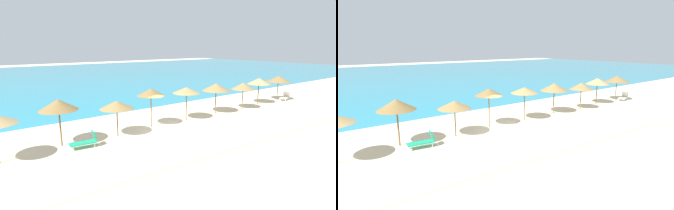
% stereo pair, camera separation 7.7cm
% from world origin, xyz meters
% --- Properties ---
extents(ground_plane, '(160.00, 160.00, 0.00)m').
position_xyz_m(ground_plane, '(0.00, 0.00, 0.00)').
color(ground_plane, beige).
extents(sea_water, '(160.00, 64.47, 0.01)m').
position_xyz_m(sea_water, '(0.00, 39.31, 0.00)').
color(sea_water, teal).
rests_on(sea_water, ground_plane).
extents(beach_umbrella_3, '(2.24, 2.24, 2.84)m').
position_xyz_m(beach_umbrella_3, '(-6.92, 2.04, 2.51)').
color(beach_umbrella_3, brown).
rests_on(beach_umbrella_3, ground_plane).
extents(beach_umbrella_4, '(2.20, 2.20, 2.38)m').
position_xyz_m(beach_umbrella_4, '(-3.45, 1.59, 2.12)').
color(beach_umbrella_4, brown).
rests_on(beach_umbrella_4, ground_plane).
extents(beach_umbrella_5, '(2.04, 2.04, 2.86)m').
position_xyz_m(beach_umbrella_5, '(-0.53, 1.95, 2.59)').
color(beach_umbrella_5, brown).
rests_on(beach_umbrella_5, ground_plane).
extents(beach_umbrella_6, '(2.19, 2.19, 2.68)m').
position_xyz_m(beach_umbrella_6, '(2.68, 1.75, 2.44)').
color(beach_umbrella_6, brown).
rests_on(beach_umbrella_6, ground_plane).
extents(beach_umbrella_7, '(2.43, 2.43, 2.67)m').
position_xyz_m(beach_umbrella_7, '(6.25, 1.92, 2.34)').
color(beach_umbrella_7, brown).
rests_on(beach_umbrella_7, ground_plane).
extents(beach_umbrella_8, '(2.18, 2.18, 2.49)m').
position_xyz_m(beach_umbrella_8, '(9.47, 1.51, 2.18)').
color(beach_umbrella_8, brown).
rests_on(beach_umbrella_8, ground_plane).
extents(beach_umbrella_9, '(2.32, 2.32, 2.64)m').
position_xyz_m(beach_umbrella_9, '(12.67, 2.00, 2.33)').
color(beach_umbrella_9, brown).
rests_on(beach_umbrella_9, ground_plane).
extents(beach_umbrella_10, '(2.52, 2.52, 2.68)m').
position_xyz_m(beach_umbrella_10, '(15.91, 1.79, 2.35)').
color(beach_umbrella_10, brown).
rests_on(beach_umbrella_10, ground_plane).
extents(lounge_chair_0, '(1.75, 1.07, 0.87)m').
position_xyz_m(lounge_chair_0, '(16.71, 1.29, 0.35)').
color(lounge_chair_0, white).
rests_on(lounge_chair_0, ground_plane).
extents(lounge_chair_1, '(1.64, 0.76, 0.98)m').
position_xyz_m(lounge_chair_1, '(-5.88, 0.85, 0.41)').
color(lounge_chair_1, '#199972').
rests_on(lounge_chair_1, ground_plane).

